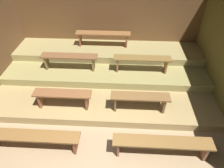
{
  "coord_description": "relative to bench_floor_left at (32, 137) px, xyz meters",
  "views": [
    {
      "loc": [
        0.46,
        -1.93,
        3.88
      ],
      "look_at": [
        0.24,
        2.12,
        0.53
      ],
      "focal_mm": 31.49,
      "sensor_mm": 36.0,
      "label": 1
    }
  ],
  "objects": [
    {
      "name": "bench_upper_center",
      "position": [
        1.21,
        3.55,
        0.65
      ],
      "size": [
        1.78,
        0.31,
        0.46
      ],
      "color": "brown",
      "rests_on": "platform_upper"
    },
    {
      "name": "bench_floor_left",
      "position": [
        0.0,
        0.0,
        0.0
      ],
      "size": [
        2.04,
        0.31,
        0.46
      ],
      "color": "brown",
      "rests_on": "ground"
    },
    {
      "name": "wall_back",
      "position": [
        1.36,
        3.99,
        0.87
      ],
      "size": [
        6.83,
        0.06,
        2.5
      ],
      "primitive_type": "cube",
      "color": "brown",
      "rests_on": "ground"
    },
    {
      "name": "platform_upper",
      "position": [
        1.36,
        3.37,
        0.18
      ],
      "size": [
        6.03,
        1.19,
        0.22
      ],
      "primitive_type": "cube",
      "color": "#9B8B55",
      "rests_on": "platform_middle"
    },
    {
      "name": "bench_lower_right",
      "position": [
        2.31,
        1.09,
        0.2
      ],
      "size": [
        1.42,
        0.31,
        0.46
      ],
      "color": "brown",
      "rests_on": "platform_lower"
    },
    {
      "name": "bench_floor_right",
      "position": [
        2.73,
        0.0,
        0.0
      ],
      "size": [
        2.04,
        0.31,
        0.46
      ],
      "color": "brown",
      "rests_on": "ground"
    },
    {
      "name": "platform_lower",
      "position": [
        1.36,
        2.3,
        -0.27
      ],
      "size": [
        6.03,
        3.32,
        0.22
      ],
      "primitive_type": "cube",
      "color": "#A28754",
      "rests_on": "ground"
    },
    {
      "name": "platform_middle",
      "position": [
        1.36,
        2.89,
        -0.05
      ],
      "size": [
        6.03,
        2.15,
        0.22
      ],
      "primitive_type": "cube",
      "color": "#978D52",
      "rests_on": "platform_lower"
    },
    {
      "name": "ground",
      "position": [
        1.36,
        1.76,
        -0.42
      ],
      "size": [
        6.83,
        5.2,
        0.08
      ],
      "primitive_type": "cube",
      "color": "#9D815E"
    },
    {
      "name": "bench_lower_left",
      "position": [
        0.41,
        1.09,
        0.2
      ],
      "size": [
        1.42,
        0.31,
        0.46
      ],
      "color": "brown",
      "rests_on": "platform_lower"
    },
    {
      "name": "bench_middle_right",
      "position": [
        2.42,
        2.46,
        0.43
      ],
      "size": [
        1.65,
        0.31,
        0.46
      ],
      "color": "brown",
      "rests_on": "platform_middle"
    },
    {
      "name": "bench_middle_left",
      "position": [
        0.3,
        2.46,
        0.43
      ],
      "size": [
        1.65,
        0.31,
        0.46
      ],
      "color": "brown",
      "rests_on": "platform_middle"
    }
  ]
}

